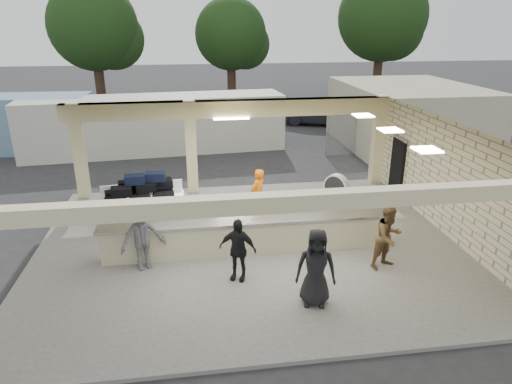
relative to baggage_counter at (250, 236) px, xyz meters
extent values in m
plane|color=#262629|center=(0.00, 0.50, -0.59)|extent=(120.00, 120.00, 0.00)
cube|color=#64635D|center=(0.00, 0.50, -0.54)|extent=(12.00, 10.00, 0.10)
cube|color=beige|center=(0.00, 0.50, 2.91)|extent=(12.00, 10.00, 0.02)
cube|color=beige|center=(6.00, 0.50, 1.16)|extent=(0.02, 10.00, 3.50)
cube|color=black|center=(5.94, 3.70, 0.56)|extent=(0.10, 0.95, 2.10)
cube|color=beige|center=(0.00, 5.25, 2.61)|extent=(12.00, 0.50, 0.60)
cube|color=beige|center=(0.00, -4.35, 2.76)|extent=(12.00, 0.30, 0.30)
cube|color=beige|center=(-5.50, 5.25, 1.21)|extent=(0.40, 0.40, 3.50)
cube|color=beige|center=(-1.50, 5.25, 1.21)|extent=(0.40, 0.40, 3.50)
cube|color=beige|center=(5.80, 5.30, 1.21)|extent=(0.40, 0.40, 3.50)
cube|color=white|center=(0.00, 5.00, 2.29)|extent=(1.30, 0.12, 0.06)
cube|color=#FFEABF|center=(3.80, 2.00, 2.88)|extent=(0.55, 0.55, 0.04)
cube|color=#FFEABF|center=(3.80, 0.00, 2.88)|extent=(0.55, 0.55, 0.04)
cube|color=#FFEABF|center=(3.80, -2.00, 2.88)|extent=(0.55, 0.55, 0.04)
cube|color=#C0B68F|center=(0.00, 0.00, -0.04)|extent=(8.00, 0.50, 0.90)
cube|color=#B7B7BC|center=(0.00, 0.00, 0.46)|extent=(8.20, 0.58, 0.06)
cube|color=white|center=(-3.10, 2.65, 0.16)|extent=(2.86, 1.94, 0.13)
cylinder|color=black|center=(-4.09, 1.93, -0.27)|extent=(0.18, 0.44, 0.43)
cylinder|color=black|center=(-4.24, 3.10, -0.27)|extent=(0.18, 0.44, 0.43)
cylinder|color=black|center=(-1.96, 2.20, -0.27)|extent=(0.18, 0.44, 0.43)
cylinder|color=black|center=(-2.11, 3.37, -0.27)|extent=(0.18, 0.44, 0.43)
cube|color=white|center=(-3.20, 3.45, 0.37)|extent=(2.67, 0.39, 0.32)
cube|color=white|center=(-3.00, 1.86, 0.37)|extent=(2.67, 0.39, 0.32)
cube|color=black|center=(-3.91, 2.23, 0.36)|extent=(0.67, 0.48, 0.28)
cube|color=black|center=(-3.16, 2.32, 0.36)|extent=(0.67, 0.48, 0.28)
cube|color=black|center=(-2.42, 2.42, 0.36)|extent=(0.67, 0.48, 0.28)
cube|color=black|center=(-3.99, 2.86, 0.36)|extent=(0.67, 0.48, 0.28)
cube|color=black|center=(-3.25, 2.96, 0.36)|extent=(0.67, 0.48, 0.28)
cube|color=black|center=(-2.50, 3.05, 0.36)|extent=(0.67, 0.48, 0.28)
cube|color=black|center=(-3.71, 2.36, 0.65)|extent=(0.67, 0.48, 0.28)
cube|color=black|center=(-2.99, 2.67, 0.65)|extent=(0.67, 0.48, 0.28)
cube|color=black|center=(-2.49, 2.95, 0.65)|extent=(0.67, 0.48, 0.28)
cube|color=black|center=(-3.57, 2.92, 0.65)|extent=(0.67, 0.48, 0.28)
cube|color=black|center=(-3.31, 2.63, 0.94)|extent=(0.67, 0.48, 0.28)
cube|color=black|center=(-2.69, 2.81, 0.94)|extent=(0.67, 0.48, 0.28)
cylinder|color=white|center=(3.61, 3.53, 0.04)|extent=(0.83, 0.81, 0.87)
cylinder|color=black|center=(3.61, 3.53, 0.04)|extent=(0.79, 0.77, 0.77)
cube|color=white|center=(3.32, 3.53, -0.34)|extent=(0.06, 0.48, 0.29)
cube|color=white|center=(3.90, 3.53, -0.34)|extent=(0.06, 0.48, 0.29)
imported|color=orange|center=(0.55, 2.18, 0.38)|extent=(0.68, 0.70, 1.72)
imported|color=brown|center=(3.45, -1.31, 0.38)|extent=(0.92, 0.65, 1.73)
imported|color=black|center=(-0.48, -1.35, 0.33)|extent=(1.01, 0.69, 1.63)
imported|color=#4F4E53|center=(-2.85, -0.50, 0.43)|extent=(1.25, 0.86, 1.84)
imported|color=black|center=(1.15, -2.66, 0.44)|extent=(0.96, 0.57, 1.85)
imported|color=silver|center=(9.43, 13.29, 0.08)|extent=(4.85, 2.59, 1.34)
imported|color=silver|center=(12.28, 14.55, 0.17)|extent=(4.95, 2.35, 1.50)
imported|color=black|center=(6.61, 16.38, 0.21)|extent=(5.09, 3.22, 1.60)
cube|color=silver|center=(-3.19, 11.56, 0.79)|extent=(12.84, 3.62, 2.74)
cylinder|color=gray|center=(5.00, 9.50, 0.41)|extent=(0.06, 0.06, 2.00)
cylinder|color=gray|center=(7.00, 9.50, 0.41)|extent=(0.06, 0.06, 2.00)
cylinder|color=gray|center=(9.00, 9.50, 0.41)|extent=(0.06, 0.06, 2.00)
cylinder|color=gray|center=(11.00, 9.50, 0.41)|extent=(0.06, 0.06, 2.00)
cylinder|color=gray|center=(13.00, 9.50, 0.41)|extent=(0.06, 0.06, 2.00)
cube|color=gray|center=(11.00, 9.50, 0.41)|extent=(12.00, 0.02, 2.00)
cylinder|color=gray|center=(11.00, 9.50, 1.41)|extent=(12.00, 0.05, 0.05)
cylinder|color=#382619|center=(-8.00, 24.50, 1.66)|extent=(0.70, 0.70, 4.50)
sphere|color=black|center=(-8.00, 24.50, 5.26)|extent=(6.30, 6.30, 6.30)
sphere|color=black|center=(-6.80, 25.10, 4.36)|extent=(4.50, 4.50, 4.50)
cylinder|color=#382619|center=(2.00, 26.50, 1.41)|extent=(0.70, 0.70, 4.00)
sphere|color=black|center=(2.00, 26.50, 4.61)|extent=(5.60, 5.60, 5.60)
sphere|color=black|center=(3.20, 27.10, 3.81)|extent=(4.00, 4.00, 4.00)
cylinder|color=#382619|center=(14.00, 25.50, 1.91)|extent=(0.70, 0.70, 5.00)
sphere|color=black|center=(14.00, 25.50, 5.91)|extent=(7.00, 7.00, 7.00)
sphere|color=black|center=(15.20, 26.10, 4.91)|extent=(5.00, 5.00, 5.00)
cube|color=#BEB697|center=(9.50, 10.50, 1.01)|extent=(6.00, 8.00, 3.20)
camera|label=1|loc=(-1.47, -11.33, 5.63)|focal=32.00mm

